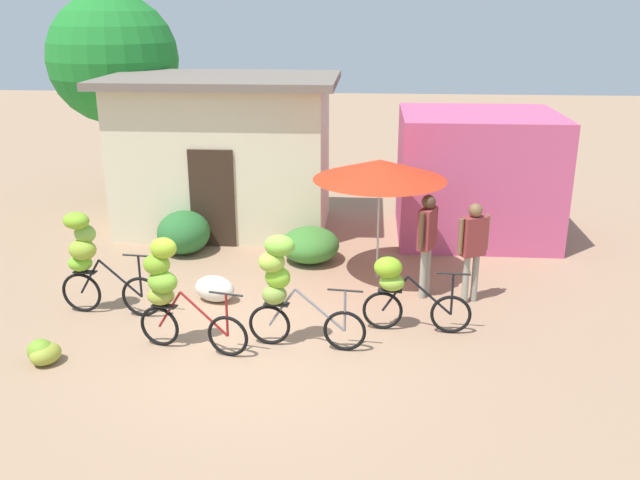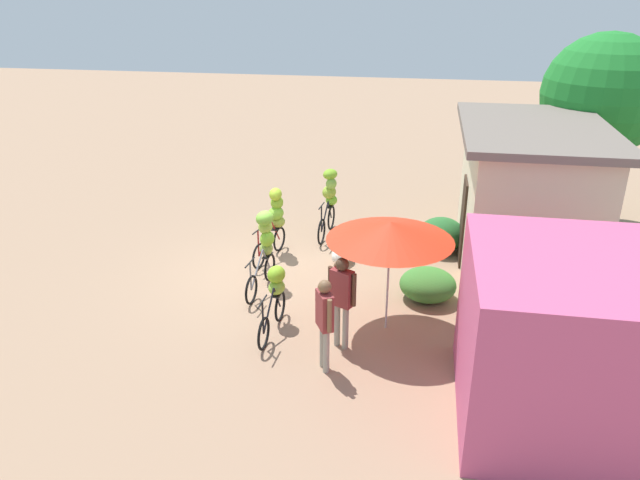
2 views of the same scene
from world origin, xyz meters
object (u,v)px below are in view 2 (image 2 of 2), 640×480
(produce_sack, at_px, (342,254))
(person_vendor, at_px, (325,316))
(bicycle_near_pile, at_px, (275,217))
(bicycle_center_loaded, at_px, (265,242))
(building_low, at_px, (526,197))
(banana_pile_on_ground, at_px, (269,221))
(person_bystander, at_px, (342,293))
(market_umbrella, at_px, (390,231))
(shop_pink, at_px, (562,340))
(tree_behind_building, at_px, (603,96))
(bicycle_leftmost, at_px, (329,196))
(bicycle_by_shop, at_px, (275,293))

(produce_sack, relative_size, person_vendor, 0.41)
(bicycle_near_pile, relative_size, bicycle_center_loaded, 0.97)
(building_low, xyz_separation_m, bicycle_center_loaded, (1.97, -5.54, -0.65))
(person_vendor, bearing_deg, bicycle_near_pile, -156.58)
(banana_pile_on_ground, relative_size, person_bystander, 0.34)
(building_low, distance_m, market_umbrella, 4.38)
(shop_pink, height_order, bicycle_center_loaded, shop_pink)
(tree_behind_building, xyz_separation_m, bicycle_leftmost, (1.83, -6.70, -2.45))
(building_low, relative_size, bicycle_near_pile, 2.93)
(bicycle_by_shop, bearing_deg, bicycle_near_pile, -166.42)
(bicycle_near_pile, distance_m, bicycle_center_loaded, 1.62)
(banana_pile_on_ground, distance_m, person_vendor, 6.68)
(bicycle_center_loaded, height_order, banana_pile_on_ground, bicycle_center_loaded)
(tree_behind_building, bearing_deg, bicycle_leftmost, -74.75)
(market_umbrella, bearing_deg, person_vendor, -31.62)
(building_low, bearing_deg, bicycle_center_loaded, -70.41)
(bicycle_leftmost, xyz_separation_m, person_bystander, (5.32, 1.06, 0.10))
(shop_pink, bearing_deg, bicycle_center_loaded, -122.34)
(produce_sack, relative_size, person_bystander, 0.39)
(person_vendor, xyz_separation_m, person_bystander, (-0.73, 0.18, 0.05))
(building_low, relative_size, person_vendor, 2.86)
(bicycle_by_shop, bearing_deg, person_bystander, 70.07)
(bicycle_center_loaded, bearing_deg, shop_pink, 57.66)
(building_low, distance_m, bicycle_by_shop, 6.19)
(building_low, bearing_deg, bicycle_near_pile, -86.34)
(person_bystander, bearing_deg, building_low, 138.90)
(bicycle_near_pile, xyz_separation_m, bicycle_by_shop, (3.26, 0.79, -0.24))
(bicycle_by_shop, bearing_deg, market_umbrella, 98.44)
(shop_pink, bearing_deg, bicycle_by_shop, -110.17)
(bicycle_leftmost, bearing_deg, market_umbrella, 21.89)
(bicycle_near_pile, bearing_deg, bicycle_center_loaded, 5.99)
(person_vendor, bearing_deg, bicycle_center_loaded, -148.33)
(market_umbrella, height_order, person_vendor, market_umbrella)
(bicycle_near_pile, height_order, bicycle_by_shop, bicycle_near_pile)
(market_umbrella, distance_m, bicycle_by_shop, 2.48)
(bicycle_center_loaded, bearing_deg, bicycle_near_pile, -174.01)
(shop_pink, height_order, tree_behind_building, tree_behind_building)
(banana_pile_on_ground, height_order, person_vendor, person_vendor)
(bicycle_leftmost, relative_size, banana_pile_on_ground, 2.75)
(shop_pink, relative_size, bicycle_near_pile, 1.92)
(tree_behind_building, xyz_separation_m, banana_pile_on_ground, (1.75, -8.34, -3.29))
(building_low, xyz_separation_m, bicycle_near_pile, (0.37, -5.71, -0.71))
(banana_pile_on_ground, xyz_separation_m, produce_sack, (1.90, 2.24, 0.06))
(shop_pink, xyz_separation_m, produce_sack, (-4.76, -3.89, -1.08))
(banana_pile_on_ground, bearing_deg, person_vendor, 22.40)
(banana_pile_on_ground, bearing_deg, bicycle_center_loaded, 13.03)
(bicycle_leftmost, distance_m, banana_pile_on_ground, 1.85)
(produce_sack, bearing_deg, bicycle_by_shop, -16.11)
(market_umbrella, bearing_deg, banana_pile_on_ground, -143.01)
(bicycle_by_shop, bearing_deg, tree_behind_building, 133.73)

